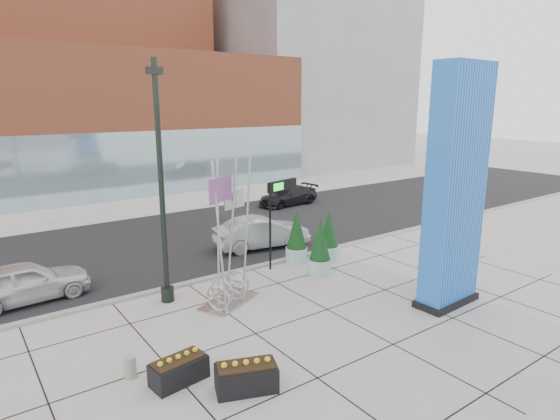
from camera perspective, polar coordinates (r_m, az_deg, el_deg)
ground at (r=17.05m, az=0.93°, el=-11.72°), size 160.00×160.00×0.00m
street_asphalt at (r=25.26m, az=-12.82°, el=-3.67°), size 80.00×12.00×0.02m
curb_edge at (r=20.12m, az=-5.97°, el=-7.62°), size 80.00×0.30×0.12m
tower_podium at (r=40.73m, az=-21.57°, el=9.88°), size 34.00×10.00×11.00m
tower_glass_front at (r=36.38m, az=-19.24°, el=5.02°), size 34.00×0.60×5.00m
building_grey_parking at (r=56.73m, az=2.68°, el=14.96°), size 20.00×18.00×18.00m
blue_pylon at (r=17.21m, az=20.58°, el=1.97°), size 2.58×1.22×8.45m
lamp_post at (r=16.92m, az=-14.12°, el=0.24°), size 0.57×0.47×8.57m
public_art_sculpture at (r=16.99m, az=-6.28°, el=-6.83°), size 2.60×2.04×5.30m
concrete_bollard at (r=13.64m, az=-17.80°, el=-17.76°), size 0.31×0.31×0.61m
overhead_street_sign at (r=20.08m, az=0.31°, el=2.01°), size 1.79×0.61×3.84m
round_planter_east at (r=21.58m, az=5.96°, el=-3.19°), size 0.96×0.96×2.39m
round_planter_mid at (r=21.15m, az=2.04°, el=-3.34°), size 0.99×0.99×2.48m
round_planter_west at (r=19.73m, az=4.90°, el=-4.67°), size 0.97×0.97×2.43m
box_planter_north at (r=13.11m, az=-12.23°, el=-18.43°), size 1.52×0.90×0.79m
box_planter_south at (r=12.56m, az=-4.13°, el=-19.53°), size 1.72×1.28×0.85m
car_white_west at (r=19.48m, az=-28.70°, el=-7.77°), size 4.53×2.06×1.51m
car_silver_mid at (r=23.31m, az=-2.26°, el=-2.79°), size 4.93×2.45×1.55m
car_dark_east at (r=32.99m, az=1.00°, el=1.74°), size 4.69×2.23×1.32m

